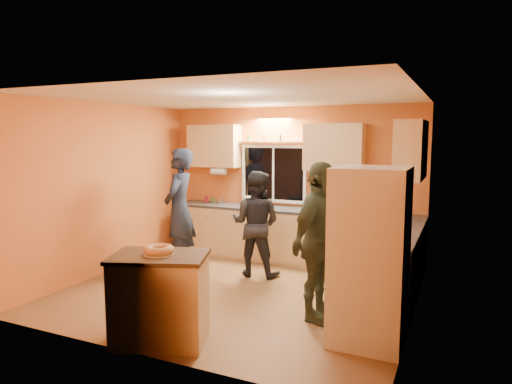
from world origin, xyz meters
The scene contains 14 objects.
ground centered at (0.00, 0.00, 0.00)m, with size 4.50×4.50×0.00m, color brown.
room_shell centered at (0.12, 0.41, 1.62)m, with size 4.54×4.04×2.61m.
back_counter centered at (0.01, 1.70, 0.45)m, with size 4.23×0.62×0.90m.
right_counter centered at (1.95, 0.50, 0.45)m, with size 0.62×1.84×0.90m.
refrigerator centered at (1.89, -0.80, 0.90)m, with size 0.72×0.70×1.80m, color silver.
island centered at (-0.04, -1.67, 0.47)m, with size 1.11×0.93×0.92m.
bundt_pastry centered at (-0.04, -1.67, 0.96)m, with size 0.31×0.31×0.09m, color #C1804F.
person_left centered at (-1.32, 0.58, 0.96)m, with size 0.70×0.46×1.92m, color black.
person_center centered at (-0.10, 0.80, 0.79)m, with size 0.77×0.60×1.59m, color black.
person_right centered at (1.25, -0.45, 0.91)m, with size 1.07×0.44×1.82m, color #303723.
mixing_bowl centered at (0.69, 1.73, 0.95)m, with size 0.40×0.40×0.10m, color black.
utensil_crock centered at (-0.68, 1.69, 0.99)m, with size 0.14×0.14×0.17m, color beige.
potted_plant centered at (1.93, -0.30, 1.03)m, with size 0.24×0.21×0.27m, color gray.
red_box centered at (1.99, 0.27, 0.94)m, with size 0.16×0.12×0.07m, color #B51B2A.
Camera 1 is at (2.71, -5.34, 2.10)m, focal length 32.00 mm.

